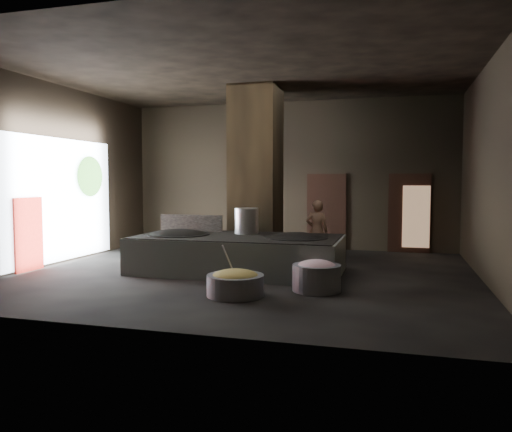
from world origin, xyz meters
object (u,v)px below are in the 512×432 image
(cook, at_px, (317,231))
(wok_left, at_px, (178,238))
(hearth_platform, at_px, (237,254))
(wok_right, at_px, (296,241))
(veg_basin, at_px, (235,285))
(meat_basin, at_px, (317,278))
(stock_pot, at_px, (247,221))

(cook, bearing_deg, wok_left, 23.39)
(hearth_platform, distance_m, wok_left, 1.49)
(cook, bearing_deg, wok_right, 73.24)
(wok_right, distance_m, veg_basin, 2.45)
(meat_basin, bearing_deg, hearth_platform, 144.70)
(veg_basin, bearing_deg, wok_right, 73.78)
(wok_left, distance_m, meat_basin, 3.79)
(wok_left, relative_size, veg_basin, 1.42)
(wok_left, bearing_deg, cook, 36.52)
(cook, xyz_separation_m, veg_basin, (-0.80, -4.36, -0.60))
(meat_basin, bearing_deg, stock_pot, 134.92)
(hearth_platform, relative_size, stock_pot, 7.67)
(wok_left, height_order, wok_right, wok_left)
(wok_right, height_order, veg_basin, wok_right)
(wok_right, bearing_deg, cook, 86.37)
(stock_pot, bearing_deg, meat_basin, -45.08)
(hearth_platform, bearing_deg, cook, 54.77)
(wok_right, xyz_separation_m, meat_basin, (0.69, -1.49, -0.50))
(wok_left, distance_m, wok_right, 2.80)
(cook, bearing_deg, hearth_platform, 41.93)
(hearth_platform, distance_m, veg_basin, 2.35)
(hearth_platform, xyz_separation_m, veg_basin, (0.69, -2.24, -0.21))
(hearth_platform, relative_size, veg_basin, 4.50)
(hearth_platform, xyz_separation_m, cook, (1.48, 2.12, 0.38))
(wok_left, bearing_deg, wok_right, 2.05)
(hearth_platform, height_order, wok_right, wok_right)
(cook, bearing_deg, veg_basin, 66.51)
(stock_pot, bearing_deg, cook, 47.65)
(wok_left, height_order, meat_basin, wok_left)
(stock_pot, bearing_deg, veg_basin, -77.16)
(wok_right, bearing_deg, meat_basin, -65.28)
(wok_right, bearing_deg, hearth_platform, -177.88)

